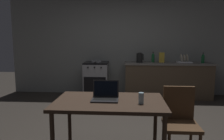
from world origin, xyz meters
name	(u,v)px	position (x,y,z in m)	size (l,w,h in m)	color
ground_plane	(113,130)	(0.00, 0.00, 0.00)	(12.00, 12.00, 0.00)	#2D2823
back_wall	(131,41)	(0.30, 2.47, 1.42)	(6.40, 0.10, 2.84)	gray
kitchen_counter	(167,80)	(1.22, 2.12, 0.44)	(2.16, 0.64, 0.88)	#4C3D2D
stove_oven	(96,79)	(-0.57, 2.12, 0.44)	(0.60, 0.62, 0.88)	gray
dining_table	(110,106)	(0.00, -0.78, 0.65)	(1.32, 0.82, 0.72)	#332319
chair	(180,118)	(0.85, -0.74, 0.50)	(0.40, 0.40, 0.87)	#4C331E
laptop	(105,96)	(-0.05, -0.76, 0.77)	(0.32, 0.24, 0.23)	#232326
electric_kettle	(140,58)	(0.52, 2.12, 1.00)	(0.18, 0.16, 0.24)	black
bottle	(203,58)	(2.05, 2.07, 1.00)	(0.08, 0.08, 0.25)	#19592D
frying_pan	(97,61)	(-0.56, 2.09, 0.91)	(0.27, 0.44, 0.05)	gray
drinking_glass	(141,98)	(0.37, -0.89, 0.78)	(0.06, 0.06, 0.13)	#99B7C6
cereal_box	(162,57)	(1.07, 2.14, 1.01)	(0.13, 0.05, 0.25)	gold
dish_rack	(184,61)	(1.62, 2.12, 0.93)	(0.34, 0.26, 0.21)	silver
bottle_b	(153,57)	(0.87, 2.20, 1.00)	(0.08, 0.08, 0.26)	#19592D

